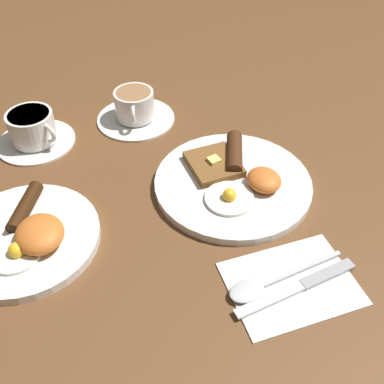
# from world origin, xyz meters

# --- Properties ---
(ground_plane) EXTENTS (3.00, 3.00, 0.00)m
(ground_plane) POSITION_xyz_m (0.00, 0.00, 0.00)
(ground_plane) COLOR brown
(breakfast_plate_near) EXTENTS (0.27, 0.27, 0.04)m
(breakfast_plate_near) POSITION_xyz_m (0.00, -0.00, 0.01)
(breakfast_plate_near) COLOR white
(breakfast_plate_near) RESTS_ON ground_plane
(breakfast_plate_far) EXTENTS (0.23, 0.23, 0.05)m
(breakfast_plate_far) POSITION_xyz_m (0.01, 0.35, 0.01)
(breakfast_plate_far) COLOR white
(breakfast_plate_far) RESTS_ON ground_plane
(teacup_near) EXTENTS (0.16, 0.16, 0.07)m
(teacup_near) POSITION_xyz_m (0.26, 0.10, 0.03)
(teacup_near) COLOR white
(teacup_near) RESTS_ON ground_plane
(teacup_far) EXTENTS (0.15, 0.15, 0.07)m
(teacup_far) POSITION_xyz_m (0.26, 0.30, 0.03)
(teacup_far) COLOR white
(teacup_far) RESTS_ON ground_plane
(napkin) EXTENTS (0.15, 0.19, 0.01)m
(napkin) POSITION_xyz_m (-0.22, 0.01, 0.00)
(napkin) COLOR white
(napkin) RESTS_ON ground_plane
(knife) EXTENTS (0.03, 0.20, 0.01)m
(knife) POSITION_xyz_m (-0.23, 0.00, 0.01)
(knife) COLOR silver
(knife) RESTS_ON napkin
(spoon) EXTENTS (0.04, 0.19, 0.01)m
(spoon) POSITION_xyz_m (-0.21, 0.06, 0.01)
(spoon) COLOR silver
(spoon) RESTS_ON napkin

